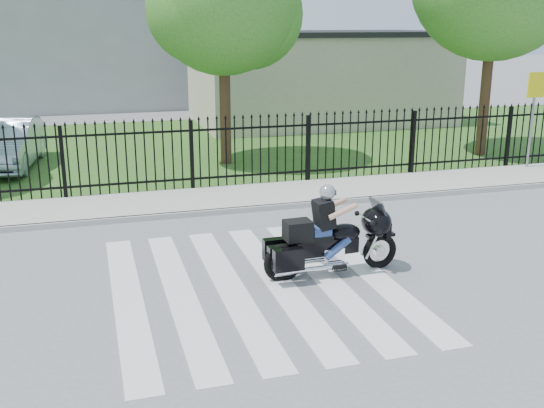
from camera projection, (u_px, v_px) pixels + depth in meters
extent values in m
plane|color=slate|center=(255.00, 285.00, 10.23)|extent=(120.00, 120.00, 0.00)
cube|color=#ADAAA3|center=(200.00, 201.00, 14.82)|extent=(40.00, 2.00, 0.12)
cube|color=#ADAAA3|center=(208.00, 213.00, 13.90)|extent=(40.00, 0.12, 0.12)
cube|color=#27541D|center=(163.00, 148.00, 21.29)|extent=(40.00, 12.00, 0.02)
cube|color=black|center=(193.00, 179.00, 15.66)|extent=(26.00, 0.04, 0.05)
cube|color=black|center=(191.00, 131.00, 15.33)|extent=(26.00, 0.04, 0.05)
cylinder|color=#382316|center=(225.00, 93.00, 18.36)|extent=(0.32, 0.32, 4.16)
cylinder|color=#382316|center=(487.00, 78.00, 19.50)|extent=(0.32, 0.32, 4.80)
cube|color=#BDB69E|center=(319.00, 80.00, 26.39)|extent=(10.00, 6.00, 3.50)
cube|color=black|center=(320.00, 34.00, 25.88)|extent=(10.20, 6.20, 0.20)
torus|color=black|center=(380.00, 251.00, 10.90)|extent=(0.63, 0.14, 0.62)
torus|color=black|center=(283.00, 263.00, 10.36)|extent=(0.66, 0.16, 0.66)
cube|color=black|center=(324.00, 247.00, 10.53)|extent=(1.18, 0.26, 0.27)
ellipsoid|color=black|center=(344.00, 233.00, 10.58)|extent=(0.57, 0.38, 0.30)
cube|color=black|center=(314.00, 238.00, 10.42)|extent=(0.60, 0.31, 0.09)
cube|color=silver|center=(331.00, 254.00, 10.61)|extent=(0.37, 0.28, 0.27)
ellipsoid|color=black|center=(376.00, 222.00, 10.72)|extent=(0.51, 0.67, 0.49)
cube|color=black|center=(298.00, 230.00, 10.29)|extent=(0.45, 0.36, 0.32)
cube|color=navy|center=(320.00, 231.00, 10.43)|extent=(0.32, 0.28, 0.16)
sphere|color=#A1A4A9|center=(327.00, 192.00, 10.28)|extent=(0.26, 0.26, 0.26)
imported|color=#95A8BB|center=(7.00, 144.00, 18.15)|extent=(1.96, 4.41, 1.40)
cylinder|color=gray|center=(532.00, 122.00, 17.66)|extent=(0.07, 0.07, 2.52)
cube|color=#D7C90B|center=(536.00, 85.00, 17.35)|extent=(0.58, 0.10, 0.69)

